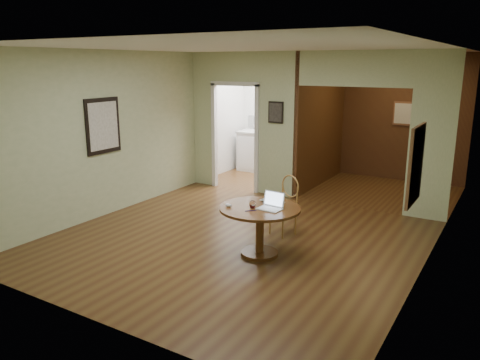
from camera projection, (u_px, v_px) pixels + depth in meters
The scene contains 11 objects.
floor at pixel (233, 242), 6.70m from camera, with size 5.00×5.00×0.00m, color #472814.
room_shell at pixel (296, 126), 9.19m from camera, with size 5.20×7.50×5.00m.
dining_table at pixel (260, 220), 6.14m from camera, with size 1.06×1.06×0.67m.
chair at pixel (286, 202), 6.92m from camera, with size 0.48×0.48×0.89m.
open_laptop at pixel (272, 204), 6.03m from camera, with size 0.31×0.28×0.21m.
closed_laptop at pixel (270, 203), 6.23m from camera, with size 0.35×0.22×0.03m, color #AAAAAF.
mouse at pixel (229, 205), 6.10m from camera, with size 0.10×0.06×0.04m, color silver.
wine_glass at pixel (253, 204), 6.04m from camera, with size 0.09×0.09×0.10m, color white, non-canonical shape.
pen at pixel (251, 211), 5.93m from camera, with size 0.01×0.01×0.15m, color #0C0E59.
kitchen_cabinet at pixel (280, 153), 10.75m from camera, with size 2.06×0.60×0.94m.
grocery_bag at pixel (313, 128), 10.20m from camera, with size 0.34×0.29×0.34m, color tan.
Camera 1 is at (3.34, -5.32, 2.49)m, focal length 35.00 mm.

